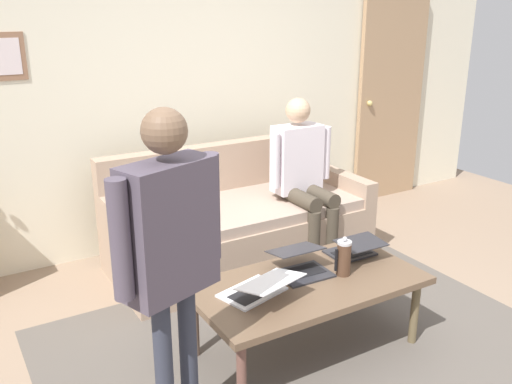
# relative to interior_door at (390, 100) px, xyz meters

# --- Properties ---
(ground_plane) EXTENTS (7.68, 7.68, 0.00)m
(ground_plane) POSITION_rel_interior_door_xyz_m (2.33, 2.11, -1.02)
(ground_plane) COLOR gray
(area_rug) EXTENTS (2.92, 2.34, 0.01)m
(area_rug) POSITION_rel_interior_door_xyz_m (2.37, 1.99, -1.02)
(area_rug) COLOR #59524B
(area_rug) RESTS_ON ground_plane
(back_wall) EXTENTS (7.04, 0.11, 2.70)m
(back_wall) POSITION_rel_interior_door_xyz_m (2.33, -0.09, 0.33)
(back_wall) COLOR silver
(back_wall) RESTS_ON ground_plane
(interior_door) EXTENTS (0.82, 0.09, 2.05)m
(interior_door) POSITION_rel_interior_door_xyz_m (0.00, 0.00, 0.00)
(interior_door) COLOR tan
(interior_door) RESTS_ON ground_plane
(couch) EXTENTS (1.98, 0.92, 0.88)m
(couch) POSITION_rel_interior_door_xyz_m (2.13, 0.61, -0.72)
(couch) COLOR tan
(couch) RESTS_ON ground_plane
(coffee_table) EXTENTS (1.33, 0.69, 0.45)m
(coffee_table) POSITION_rel_interior_door_xyz_m (2.37, 1.89, -0.62)
(coffee_table) COLOR brown
(coffee_table) RESTS_ON ground_plane
(laptop_left) EXTENTS (0.31, 0.33, 0.14)m
(laptop_left) POSITION_rel_interior_door_xyz_m (2.35, 1.78, -0.53)
(laptop_left) COLOR #28282D
(laptop_left) RESTS_ON coffee_table
(laptop_center) EXTENTS (0.42, 0.43, 0.14)m
(laptop_center) POSITION_rel_interior_door_xyz_m (2.71, 1.90, -0.53)
(laptop_center) COLOR silver
(laptop_center) RESTS_ON coffee_table
(laptop_right) EXTENTS (0.29, 0.31, 0.12)m
(laptop_right) POSITION_rel_interior_door_xyz_m (1.93, 1.76, -0.53)
(laptop_right) COLOR #28282D
(laptop_right) RESTS_ON coffee_table
(french_press) EXTENTS (0.10, 0.08, 0.24)m
(french_press) POSITION_rel_interior_door_xyz_m (2.15, 1.93, -0.47)
(french_press) COLOR #4C3323
(french_press) RESTS_ON coffee_table
(person_standing) EXTENTS (0.55, 0.30, 1.57)m
(person_standing) POSITION_rel_interior_door_xyz_m (3.32, 2.21, -0.02)
(person_standing) COLOR #2F3240
(person_standing) RESTS_ON ground_plane
(person_seated) EXTENTS (0.55, 0.51, 1.28)m
(person_seated) POSITION_rel_interior_door_xyz_m (1.67, 0.83, -0.30)
(person_seated) COLOR #443B2E
(person_seated) RESTS_ON ground_plane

